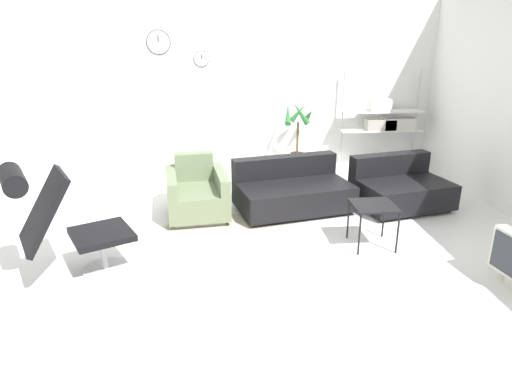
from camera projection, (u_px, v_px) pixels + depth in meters
name	position (u px, v px, depth m)	size (l,w,h in m)	color
ground_plane	(238.00, 247.00, 4.94)	(12.00, 12.00, 0.00)	white
wall_back	(226.00, 84.00, 7.37)	(12.00, 0.09, 2.80)	white
round_rug	(231.00, 255.00, 4.75)	(2.25, 2.25, 0.01)	#BCB29E
lounge_chair	(58.00, 214.00, 4.08)	(1.14, 0.92, 1.14)	#BCBCC1
armchair_red	(197.00, 194.00, 5.73)	(0.83, 0.97, 0.73)	silver
couch_low	(292.00, 192.00, 5.90)	(1.57, 1.14, 0.65)	black
couch_second	(400.00, 189.00, 6.01)	(1.29, 1.08, 0.65)	black
side_table	(374.00, 209.00, 4.84)	(0.45, 0.45, 0.48)	black
potted_plant	(298.00, 141.00, 7.41)	(0.48, 0.42, 1.20)	silver
shelf_unit	(386.00, 119.00, 7.54)	(1.33, 0.28, 1.62)	#BCBCC1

